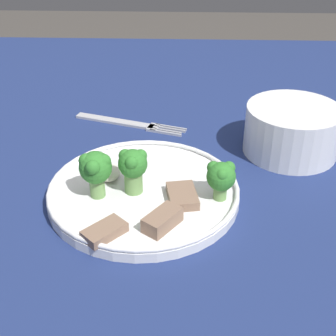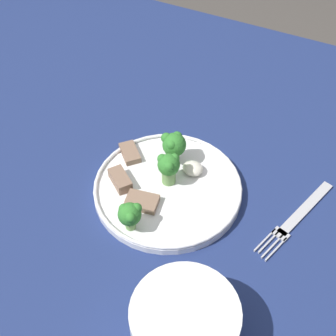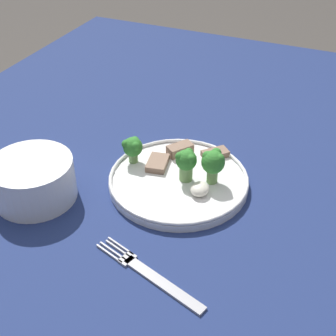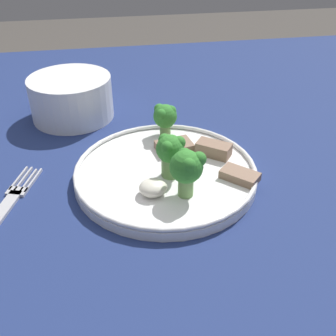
% 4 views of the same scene
% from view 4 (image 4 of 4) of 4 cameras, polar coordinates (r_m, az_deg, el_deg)
% --- Properties ---
extents(table, '(1.36, 1.10, 0.73)m').
position_cam_4_polar(table, '(0.58, 0.81, -6.84)').
color(table, navy).
rests_on(table, ground_plane).
extents(dinner_plate, '(0.23, 0.23, 0.02)m').
position_cam_4_polar(dinner_plate, '(0.50, -0.36, -0.63)').
color(dinner_plate, white).
rests_on(dinner_plate, table).
extents(fork, '(0.07, 0.18, 0.00)m').
position_cam_4_polar(fork, '(0.49, -23.14, -6.14)').
color(fork, '#B2B2B7').
rests_on(fork, table).
extents(cream_bowl, '(0.13, 0.13, 0.07)m').
position_cam_4_polar(cream_bowl, '(0.66, -13.81, 9.74)').
color(cream_bowl, white).
rests_on(cream_bowl, table).
extents(broccoli_floret_near_rim_left, '(0.04, 0.03, 0.05)m').
position_cam_4_polar(broccoli_floret_near_rim_left, '(0.57, -0.60, 7.50)').
color(broccoli_floret_near_rim_left, '#709E56').
rests_on(broccoli_floret_near_rim_left, dinner_plate).
extents(broccoli_floret_center_left, '(0.04, 0.04, 0.06)m').
position_cam_4_polar(broccoli_floret_center_left, '(0.44, 2.99, 0.11)').
color(broccoli_floret_center_left, '#709E56').
rests_on(broccoli_floret_center_left, dinner_plate).
extents(broccoli_floret_back_left, '(0.04, 0.03, 0.06)m').
position_cam_4_polar(broccoli_floret_back_left, '(0.47, 0.32, 2.44)').
color(broccoli_floret_back_left, '#709E56').
rests_on(broccoli_floret_back_left, dinner_plate).
extents(meat_slice_front_slice, '(0.05, 0.05, 0.02)m').
position_cam_4_polar(meat_slice_front_slice, '(0.53, 6.64, 2.74)').
color(meat_slice_front_slice, '#846651').
rests_on(meat_slice_front_slice, dinner_plate).
extents(meat_slice_middle_slice, '(0.05, 0.05, 0.01)m').
position_cam_4_polar(meat_slice_middle_slice, '(0.49, 10.38, -1.08)').
color(meat_slice_middle_slice, '#846651').
rests_on(meat_slice_middle_slice, dinner_plate).
extents(meat_slice_rear_slice, '(0.05, 0.04, 0.01)m').
position_cam_4_polar(meat_slice_rear_slice, '(0.54, 0.91, 3.15)').
color(meat_slice_rear_slice, '#846651').
rests_on(meat_slice_rear_slice, dinner_plate).
extents(sauce_dollop, '(0.03, 0.03, 0.02)m').
position_cam_4_polar(sauce_dollop, '(0.46, -2.18, -2.88)').
color(sauce_dollop, silver).
rests_on(sauce_dollop, dinner_plate).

